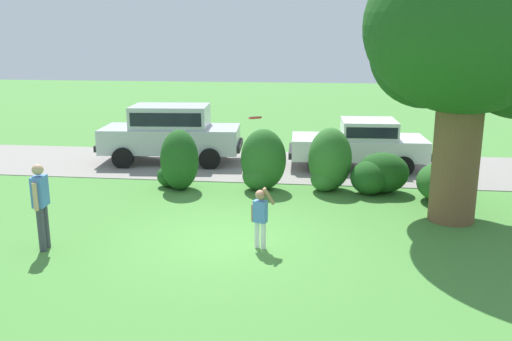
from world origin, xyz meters
The scene contains 13 objects.
ground_plane centered at (0.00, 0.00, 0.00)m, with size 80.00×80.00×0.00m, color #478438.
driveway_strip centered at (0.00, 6.70, 0.01)m, with size 28.00×4.40×0.02m, color gray.
oak_tree_large centered at (4.96, 2.05, 4.07)m, with size 4.84×4.60×6.22m.
shrub_near_tree centered at (-2.07, 3.66, 0.77)m, with size 1.25×1.17×1.67m.
shrub_centre_left centered at (0.22, 3.92, 0.74)m, with size 1.25×1.06×1.68m.
shrub_centre centered at (2.04, 4.09, 0.79)m, with size 1.19×1.20×1.73m.
shrub_centre_right centered at (3.35, 3.96, 0.51)m, with size 1.57×1.30×1.09m.
shrub_far_end centered at (4.89, 3.38, 0.48)m, with size 1.23×1.45×1.00m.
parked_sedan centered at (3.07, 6.83, 0.85)m, with size 4.47×2.24×1.56m.
parked_suv centered at (-3.17, 6.85, 1.08)m, with size 4.83×2.39×1.92m.
child_thrower centered at (0.67, -0.38, 0.72)m, with size 0.48×0.23×1.29m.
frisbee centered at (0.45, 0.56, 2.49)m, with size 0.29×0.28×0.11m.
adult_onlooker centered at (-3.58, -0.95, 0.98)m, with size 0.25×0.53×1.74m.
Camera 1 is at (1.84, -10.47, 4.11)m, focal length 38.08 mm.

